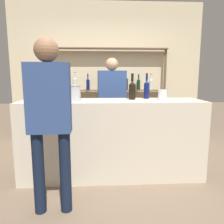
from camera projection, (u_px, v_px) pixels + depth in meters
name	position (u px, v px, depth m)	size (l,w,h in m)	color
ground_plane	(112.00, 175.00, 2.95)	(16.00, 16.00, 0.00)	#7A6651
bar_counter	(112.00, 139.00, 2.87)	(2.33, 0.59, 1.01)	beige
back_wall	(107.00, 72.00, 4.59)	(3.93, 0.12, 2.80)	beige
back_shelf	(107.00, 80.00, 4.44)	(2.44, 0.18, 1.87)	brown
counter_bottle_0	(62.00, 90.00, 2.61)	(0.07, 0.07, 0.34)	#0F1956
counter_bottle_1	(132.00, 90.00, 2.87)	(0.09, 0.09, 0.34)	black
counter_bottle_2	(147.00, 89.00, 2.97)	(0.07, 0.07, 0.35)	#0F1956
ice_bucket	(73.00, 93.00, 2.73)	(0.20, 0.20, 0.20)	#B2B2B7
cork_jar	(162.00, 95.00, 2.81)	(0.12, 0.12, 0.14)	silver
customer_left	(49.00, 112.00, 2.00)	(0.40, 0.22, 1.66)	#121C33
server_behind_counter	(112.00, 98.00, 3.76)	(0.49, 0.24, 1.62)	#121C33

